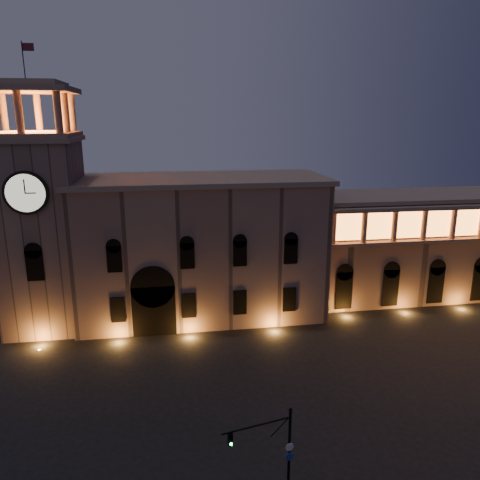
{
  "coord_description": "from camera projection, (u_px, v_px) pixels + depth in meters",
  "views": [
    {
      "loc": [
        -5.89,
        -34.75,
        24.73
      ],
      "look_at": [
        2.02,
        16.0,
        11.09
      ],
      "focal_mm": 35.0,
      "sensor_mm": 36.0,
      "label": 1
    }
  ],
  "objects": [
    {
      "name": "ground",
      "position": [
        245.0,
        412.0,
        40.41
      ],
      "size": [
        160.0,
        160.0,
        0.0
      ],
      "primitive_type": "plane",
      "color": "black",
      "rests_on": "ground"
    },
    {
      "name": "government_building",
      "position": [
        201.0,
        247.0,
        58.8
      ],
      "size": [
        30.8,
        12.8,
        17.6
      ],
      "color": "#836456",
      "rests_on": "ground"
    },
    {
      "name": "clock_tower",
      "position": [
        42.0,
        225.0,
        54.19
      ],
      "size": [
        9.8,
        9.8,
        32.4
      ],
      "color": "#836456",
      "rests_on": "ground"
    },
    {
      "name": "colonnade_wing",
      "position": [
        440.0,
        243.0,
        66.13
      ],
      "size": [
        40.6,
        11.5,
        14.5
      ],
      "color": "#7E5E51",
      "rests_on": "ground"
    },
    {
      "name": "traffic_light",
      "position": [
        278.0,
        454.0,
        30.3
      ],
      "size": [
        4.83,
        1.35,
        6.75
      ],
      "rotation": [
        0.0,
        0.0,
        0.22
      ],
      "color": "black",
      "rests_on": "ground"
    }
  ]
}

